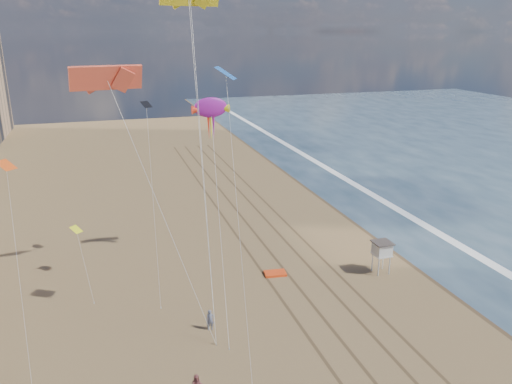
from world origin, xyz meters
TOP-DOWN VIEW (x-y plane):
  - wet_sand at (19.00, 40.00)m, footprint 260.00×260.00m
  - foam at (23.20, 40.00)m, footprint 260.00×260.00m
  - tracks at (2.55, 30.00)m, footprint 7.68×120.00m
  - lifeguard_stand at (10.60, 23.99)m, footprint 1.91×1.91m
  - grounded_kite at (-0.08, 26.82)m, footprint 2.37×1.66m
  - show_kite at (-5.05, 33.25)m, footprint 3.96×9.23m
  - kite_flyer_a at (-8.68, 18.97)m, footprint 0.69×0.48m
  - small_kites at (-14.39, 25.47)m, footprint 18.39×15.89m

SIDE VIEW (x-z plane):
  - wet_sand at x=19.00m, z-range 0.00..0.00m
  - foam at x=23.20m, z-range 0.00..0.00m
  - tracks at x=2.55m, z-range 0.00..0.01m
  - grounded_kite at x=-0.08m, z-range 0.00..0.25m
  - kite_flyer_a at x=-8.68m, z-range 0.00..1.82m
  - lifeguard_stand at x=10.60m, z-range 0.93..4.38m
  - small_kites at x=-14.39m, z-range 7.26..24.18m
  - show_kite at x=-5.05m, z-range 4.72..28.48m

